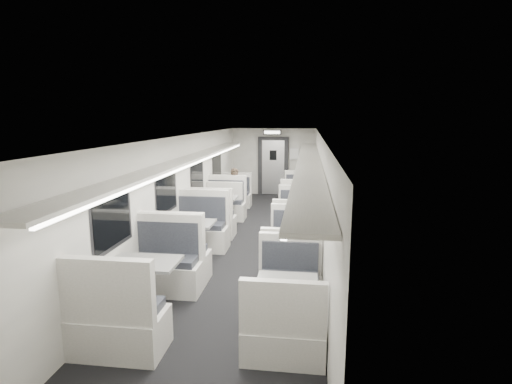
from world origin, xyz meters
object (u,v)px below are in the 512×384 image
(booth_left_b, at_px, (219,212))
(vestibule_door, at_px, (273,166))
(booth_left_c, at_px, (189,242))
(booth_left_d, at_px, (145,288))
(booth_right_a, at_px, (299,198))
(booth_right_c, at_px, (293,252))
(booth_right_d, at_px, (287,303))
(passenger, at_px, (235,193))
(exit_sign, at_px, (272,132))
(booth_left_a, at_px, (231,200))
(booth_right_b, at_px, (296,221))

(booth_left_b, relative_size, vestibule_door, 1.07)
(booth_left_c, xyz_separation_m, vestibule_door, (1.00, 7.15, 0.62))
(booth_left_d, xyz_separation_m, booth_right_a, (2.00, 6.94, -0.06))
(booth_right_c, relative_size, booth_right_d, 1.01)
(passenger, bearing_deg, vestibule_door, 72.47)
(booth_left_d, relative_size, passenger, 1.70)
(booth_right_d, bearing_deg, vestibule_door, 96.12)
(booth_left_b, xyz_separation_m, passenger, (0.23, 1.11, 0.29))
(booth_left_c, xyz_separation_m, booth_right_a, (2.00, 4.81, -0.06))
(exit_sign, bearing_deg, booth_right_a, -61.68)
(booth_left_b, bearing_deg, booth_left_d, -90.00)
(booth_left_b, bearing_deg, booth_right_d, -67.29)
(booth_right_a, bearing_deg, booth_left_c, -112.59)
(vestibule_door, relative_size, exit_sign, 3.39)
(booth_right_a, bearing_deg, exit_sign, 118.32)
(booth_left_b, xyz_separation_m, booth_left_d, (0.00, -4.73, 0.02))
(booth_left_a, relative_size, exit_sign, 3.18)
(booth_left_d, relative_size, booth_right_c, 1.20)
(booth_left_d, height_order, booth_right_d, booth_left_d)
(booth_left_b, relative_size, exit_sign, 3.63)
(booth_right_b, distance_m, booth_right_c, 2.21)
(booth_left_a, distance_m, booth_left_b, 1.69)
(booth_left_c, relative_size, vestibule_door, 1.12)
(booth_left_d, bearing_deg, booth_left_c, 90.00)
(passenger, distance_m, vestibule_door, 3.54)
(booth_right_b, xyz_separation_m, booth_right_c, (0.00, -2.21, -0.00))
(passenger, distance_m, exit_sign, 3.43)
(booth_left_a, height_order, booth_right_b, booth_right_b)
(booth_left_c, bearing_deg, exit_sign, 81.46)
(booth_left_b, xyz_separation_m, vestibule_door, (1.00, 4.54, 0.64))
(exit_sign, bearing_deg, passenger, -104.72)
(booth_right_a, distance_m, exit_sign, 2.85)
(booth_left_d, distance_m, booth_right_d, 2.00)
(booth_left_d, xyz_separation_m, booth_right_d, (2.00, -0.04, -0.07))
(booth_left_a, bearing_deg, booth_left_b, -90.00)
(booth_left_d, distance_m, exit_sign, 9.04)
(booth_right_d, relative_size, passenger, 1.41)
(booth_right_c, xyz_separation_m, exit_sign, (-1.00, 6.78, 1.93))
(booth_left_d, relative_size, booth_right_d, 1.21)
(booth_left_b, xyz_separation_m, booth_right_c, (2.00, -2.73, -0.05))
(booth_right_c, distance_m, passenger, 4.24)
(booth_right_a, xyz_separation_m, passenger, (-1.77, -1.09, 0.33))
(passenger, bearing_deg, booth_right_d, -78.07)
(booth_left_a, xyz_separation_m, exit_sign, (1.00, 2.36, 1.93))
(booth_left_d, height_order, vestibule_door, vestibule_door)
(booth_right_a, bearing_deg, booth_left_a, -165.80)
(booth_right_a, bearing_deg, booth_right_c, -90.00)
(booth_left_c, bearing_deg, booth_left_b, 90.00)
(booth_left_b, xyz_separation_m, booth_right_b, (2.00, -0.52, -0.05))
(booth_right_c, relative_size, vestibule_door, 0.94)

